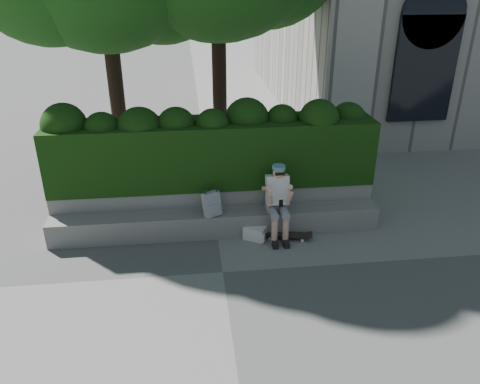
{
  "coord_description": "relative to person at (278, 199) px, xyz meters",
  "views": [
    {
      "loc": [
        -0.46,
        -6.29,
        4.4
      ],
      "look_at": [
        0.4,
        1.0,
        0.95
      ],
      "focal_mm": 35.0,
      "sensor_mm": 36.0,
      "label": 1
    }
  ],
  "objects": [
    {
      "name": "backpack_plaid",
      "position": [
        -1.18,
        0.08,
        -0.08
      ],
      "size": [
        0.34,
        0.29,
        0.44
      ],
      "primitive_type": "cube",
      "rotation": [
        0.0,
        0.0,
        0.54
      ],
      "color": "#ADADB2",
      "rests_on": "bench_ledge"
    },
    {
      "name": "bench_ledge",
      "position": [
        -1.09,
        0.18,
        -0.53
      ],
      "size": [
        6.0,
        0.45,
        0.45
      ],
      "primitive_type": "cube",
      "color": "gray",
      "rests_on": "ground"
    },
    {
      "name": "backpack_ground",
      "position": [
        -0.42,
        -0.07,
        -0.63
      ],
      "size": [
        0.45,
        0.41,
        0.24
      ],
      "primitive_type": "cube",
      "rotation": [
        0.0,
        0.0,
        -0.53
      ],
      "color": "silver",
      "rests_on": "ground"
    },
    {
      "name": "ground",
      "position": [
        -1.09,
        -1.07,
        -0.75
      ],
      "size": [
        80.0,
        80.0,
        0.0
      ],
      "primitive_type": "plane",
      "color": "slate",
      "rests_on": "ground"
    },
    {
      "name": "hedge",
      "position": [
        -1.09,
        0.88,
        0.6
      ],
      "size": [
        6.0,
        1.0,
        1.2
      ],
      "primitive_type": "cube",
      "color": "black",
      "rests_on": "planter_wall"
    },
    {
      "name": "skateboard",
      "position": [
        0.16,
        -0.14,
        -0.68
      ],
      "size": [
        0.86,
        0.4,
        0.09
      ],
      "rotation": [
        0.0,
        0.0,
        -0.24
      ],
      "color": "black",
      "rests_on": "ground"
    },
    {
      "name": "planter_wall",
      "position": [
        -1.09,
        0.66,
        -0.38
      ],
      "size": [
        6.0,
        0.5,
        0.75
      ],
      "primitive_type": "cube",
      "color": "gray",
      "rests_on": "ground"
    },
    {
      "name": "person",
      "position": [
        0.0,
        0.0,
        0.0
      ],
      "size": [
        0.4,
        0.76,
        1.38
      ],
      "color": "gray",
      "rests_on": "ground"
    }
  ]
}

